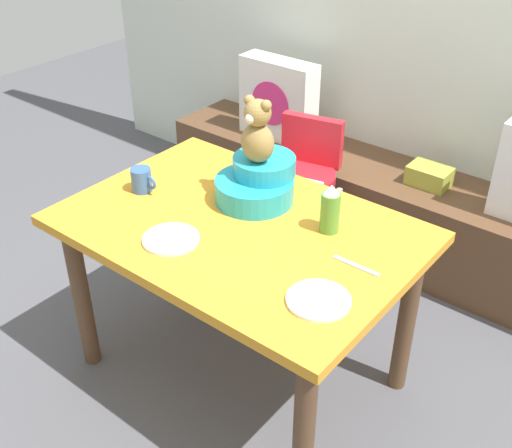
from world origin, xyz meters
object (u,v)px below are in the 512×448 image
at_px(pillow_floral_left, 278,100).
at_px(infant_seat_teal, 258,182).
at_px(book_stack, 429,176).
at_px(teddy_bear, 258,132).
at_px(coffee_mug, 142,180).
at_px(highchair, 301,179).
at_px(dining_table, 239,248).
at_px(dinner_plate_far, 171,239).
at_px(dinner_plate_near, 319,300).
at_px(ketchup_bottle, 330,209).

height_order(pillow_floral_left, infant_seat_teal, same).
bearing_deg(book_stack, pillow_floral_left, -178.68).
xyz_separation_m(teddy_bear, coffee_mug, (-0.39, -0.23, -0.23)).
xyz_separation_m(highchair, infant_seat_teal, (0.18, -0.56, 0.29)).
height_order(pillow_floral_left, book_stack, pillow_floral_left).
height_order(dining_table, dinner_plate_far, dinner_plate_far).
bearing_deg(dinner_plate_far, dining_table, 63.01).
bearing_deg(dinner_plate_far, highchair, 97.44).
distance_m(teddy_bear, dinner_plate_far, 0.50).
distance_m(dining_table, coffee_mug, 0.48).
distance_m(pillow_floral_left, highchair, 0.63).
xyz_separation_m(highchair, coffee_mug, (-0.21, -0.80, 0.27)).
height_order(highchair, coffee_mug, coffee_mug).
bearing_deg(dining_table, highchair, 108.02).
xyz_separation_m(coffee_mug, dinner_plate_near, (0.92, -0.14, -0.04)).
relative_size(highchair, dinner_plate_far, 3.95).
bearing_deg(highchair, teddy_bear, -72.08).
bearing_deg(pillow_floral_left, dinner_plate_near, -49.21).
bearing_deg(dinner_plate_far, ketchup_bottle, 45.23).
bearing_deg(pillow_floral_left, coffee_mug, -78.61).
bearing_deg(teddy_bear, ketchup_bottle, -3.05).
height_order(pillow_floral_left, highchair, pillow_floral_left).
bearing_deg(dinner_plate_far, dinner_plate_near, 4.36).
bearing_deg(dinner_plate_near, ketchup_bottle, 118.62).
height_order(dining_table, infant_seat_teal, infant_seat_teal).
bearing_deg(dinner_plate_near, dining_table, 158.64).
bearing_deg(highchair, infant_seat_teal, -72.06).
height_order(infant_seat_teal, coffee_mug, infant_seat_teal).
height_order(infant_seat_teal, ketchup_bottle, ketchup_bottle).
bearing_deg(infant_seat_teal, teddy_bear, -90.00).
bearing_deg(dinner_plate_far, pillow_floral_left, 112.56).
bearing_deg(book_stack, dinner_plate_near, -79.39).
height_order(pillow_floral_left, ketchup_bottle, ketchup_bottle).
distance_m(pillow_floral_left, infant_seat_teal, 1.17).
bearing_deg(coffee_mug, book_stack, 61.78).
relative_size(book_stack, dining_table, 0.16).
distance_m(book_stack, coffee_mug, 1.43).
bearing_deg(ketchup_bottle, dinner_plate_near, -61.38).
xyz_separation_m(ketchup_bottle, coffee_mug, (-0.73, -0.22, -0.04)).
bearing_deg(pillow_floral_left, dinner_plate_far, -67.44).
bearing_deg(book_stack, coffee_mug, -118.22).
relative_size(dining_table, teddy_bear, 5.10).
distance_m(dining_table, ketchup_bottle, 0.38).
relative_size(pillow_floral_left, book_stack, 2.20).
xyz_separation_m(pillow_floral_left, dinner_plate_near, (1.16, -1.35, 0.07)).
relative_size(pillow_floral_left, highchair, 0.56).
relative_size(highchair, teddy_bear, 3.16).
bearing_deg(ketchup_bottle, highchair, 131.87).
height_order(dining_table, dinner_plate_near, dinner_plate_near).
height_order(dining_table, highchair, highchair).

